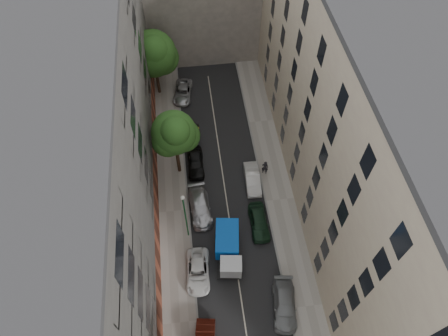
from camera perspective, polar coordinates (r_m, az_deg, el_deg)
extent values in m
plane|color=#4C4C49|center=(41.23, 0.48, -5.43)|extent=(120.00, 120.00, 0.00)
cube|color=black|center=(41.22, 0.48, -5.42)|extent=(8.00, 44.00, 0.02)
cube|color=gray|center=(41.15, -7.18, -6.15)|extent=(3.00, 44.00, 0.15)
cube|color=gray|center=(41.91, 7.98, -4.52)|extent=(3.00, 44.00, 0.15)
cube|color=#444240|center=(33.83, -18.22, 1.38)|extent=(8.00, 44.00, 20.00)
cube|color=#C3B598|center=(35.66, 18.47, 4.86)|extent=(8.00, 44.00, 20.00)
cube|color=black|center=(38.35, 0.61, -11.90)|extent=(2.72, 5.43, 0.29)
cube|color=#A8AAAC|center=(36.86, 1.00, -13.95)|extent=(2.12, 1.79, 1.64)
cube|color=blue|center=(37.79, 0.45, -10.09)|extent=(2.58, 3.72, 1.73)
cylinder|color=black|center=(37.74, -0.44, -14.66)|extent=(0.27, 0.81, 0.81)
cylinder|color=black|center=(37.85, 2.39, -14.33)|extent=(0.27, 0.81, 0.81)
cylinder|color=black|center=(39.06, -1.04, -10.07)|extent=(0.27, 0.81, 0.81)
cylinder|color=black|center=(39.17, 1.66, -9.77)|extent=(0.27, 0.81, 0.81)
imported|color=silver|center=(37.59, -3.75, -14.54)|extent=(2.41, 4.70, 1.27)
imported|color=#B1B1B6|center=(40.40, -3.44, -5.57)|extent=(2.40, 5.16, 1.46)
imported|color=black|center=(43.48, -4.09, 0.80)|extent=(1.83, 4.38, 1.48)
imported|color=black|center=(45.79, -4.49, 4.32)|extent=(1.78, 3.98, 1.27)
imported|color=#AEAFB3|center=(51.02, -5.89, 10.75)|extent=(2.85, 4.87, 1.27)
imported|color=slate|center=(36.86, 8.65, -18.76)|extent=(2.62, 5.03, 1.39)
imported|color=black|center=(39.65, 5.03, -7.66)|extent=(1.78, 4.38, 1.49)
imported|color=silver|center=(42.28, 4.08, -1.56)|extent=(1.59, 4.27, 1.40)
cylinder|color=#382619|center=(42.52, -6.53, 0.87)|extent=(0.36, 0.36, 3.05)
cylinder|color=#382619|center=(40.47, -6.88, 3.07)|extent=(0.24, 0.24, 2.18)
sphere|color=#244D19|center=(38.84, -7.18, 5.03)|extent=(4.41, 4.41, 4.41)
sphere|color=#244D19|center=(39.86, -5.77, 4.62)|extent=(3.31, 3.31, 3.31)
sphere|color=#244D19|center=(39.01, -8.08, 3.79)|extent=(3.09, 3.09, 3.09)
sphere|color=#244D19|center=(37.45, -6.99, 5.27)|extent=(2.87, 2.87, 2.87)
cylinder|color=#382619|center=(51.16, -9.39, 11.86)|extent=(0.36, 0.36, 2.89)
cylinder|color=#382619|center=(49.54, -9.78, 13.96)|extent=(0.24, 0.24, 2.07)
sphere|color=#244D19|center=(48.28, -10.13, 15.79)|extent=(5.43, 5.43, 5.43)
sphere|color=#244D19|center=(49.15, -8.89, 15.30)|extent=(4.07, 4.07, 4.07)
sphere|color=#244D19|center=(48.30, -10.86, 14.78)|extent=(3.80, 3.80, 3.80)
sphere|color=#244D19|center=(46.98, -10.05, 16.23)|extent=(3.53, 3.53, 3.53)
cylinder|color=#1C6331|center=(36.66, -5.48, -7.12)|extent=(0.14, 0.14, 6.81)
sphere|color=silver|center=(33.62, -5.95, -4.26)|extent=(0.36, 0.36, 0.36)
imported|color=black|center=(42.74, 5.87, 0.09)|extent=(0.83, 0.69, 1.93)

